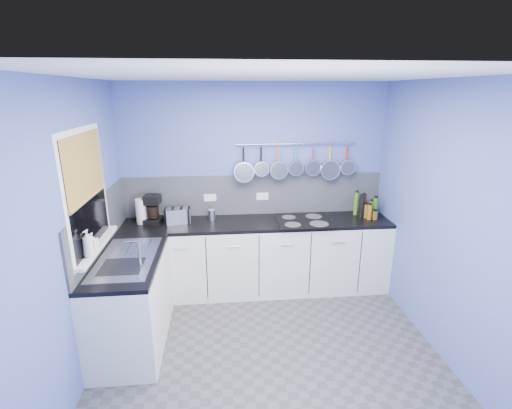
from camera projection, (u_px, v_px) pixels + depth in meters
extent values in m
cube|color=#47474C|center=(269.00, 353.00, 3.53)|extent=(3.20, 3.00, 0.02)
cube|color=white|center=(272.00, 74.00, 2.78)|extent=(3.20, 3.00, 0.02)
cube|color=#4E5FAF|center=(254.00, 186.00, 4.59)|extent=(3.20, 0.02, 2.50)
cube|color=#4E5FAF|center=(313.00, 347.00, 1.72)|extent=(3.20, 0.02, 2.50)
cube|color=#4E5FAF|center=(75.00, 237.00, 3.01)|extent=(0.02, 3.00, 2.50)
cube|color=#4E5FAF|center=(448.00, 224.00, 3.30)|extent=(0.02, 3.00, 2.50)
cube|color=slate|center=(254.00, 195.00, 4.60)|extent=(3.20, 0.02, 0.50)
cube|color=slate|center=(101.00, 223.00, 3.61)|extent=(0.02, 1.80, 0.50)
cube|color=silver|center=(257.00, 257.00, 4.54)|extent=(3.20, 0.60, 0.86)
cube|color=black|center=(257.00, 223.00, 4.41)|extent=(3.20, 0.60, 0.04)
cube|color=silver|center=(132.00, 303.00, 3.56)|extent=(0.60, 1.20, 0.86)
cube|color=black|center=(127.00, 260.00, 3.43)|extent=(0.60, 1.20, 0.04)
cube|color=white|center=(87.00, 192.00, 3.21)|extent=(0.01, 1.00, 1.10)
cube|color=black|center=(87.00, 192.00, 3.21)|extent=(0.01, 0.90, 1.00)
cube|color=#A1823D|center=(85.00, 166.00, 3.14)|extent=(0.01, 0.90, 0.55)
cube|color=white|center=(97.00, 246.00, 3.36)|extent=(0.10, 0.98, 0.03)
cube|color=silver|center=(127.00, 258.00, 3.42)|extent=(0.50, 0.95, 0.01)
cube|color=white|center=(210.00, 198.00, 4.54)|extent=(0.15, 0.01, 0.09)
cube|color=white|center=(262.00, 196.00, 4.60)|extent=(0.15, 0.01, 0.09)
cylinder|color=silver|center=(296.00, 144.00, 4.42)|extent=(1.45, 0.02, 0.02)
imported|color=white|center=(88.00, 244.00, 3.08)|extent=(0.11, 0.11, 0.24)
imported|color=white|center=(92.00, 242.00, 3.19)|extent=(0.09, 0.09, 0.17)
cylinder|color=white|center=(142.00, 211.00, 4.29)|extent=(0.15, 0.15, 0.29)
cube|color=silver|center=(178.00, 216.00, 4.33)|extent=(0.30, 0.22, 0.18)
cylinder|color=silver|center=(212.00, 215.00, 4.43)|extent=(0.10, 0.10, 0.13)
cube|color=black|center=(304.00, 221.00, 4.40)|extent=(0.64, 0.56, 0.01)
cylinder|color=olive|center=(371.00, 208.00, 4.61)|extent=(0.05, 0.05, 0.18)
cylinder|color=#4C190C|center=(364.00, 205.00, 4.61)|extent=(0.06, 0.06, 0.26)
cylinder|color=#3F721E|center=(356.00, 204.00, 4.59)|extent=(0.05, 0.05, 0.29)
cylinder|color=#265919|center=(375.00, 208.00, 4.50)|extent=(0.07, 0.07, 0.25)
cylinder|color=brown|center=(366.00, 211.00, 4.50)|extent=(0.05, 0.05, 0.17)
cylinder|color=black|center=(361.00, 207.00, 4.49)|extent=(0.06, 0.06, 0.28)
cylinder|color=brown|center=(375.00, 215.00, 4.45)|extent=(0.06, 0.06, 0.10)
cylinder|color=#8C5914|center=(370.00, 212.00, 4.44)|extent=(0.06, 0.06, 0.18)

